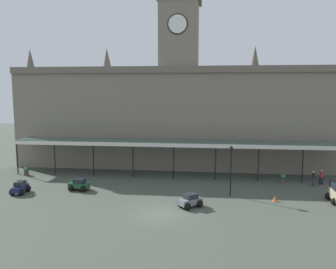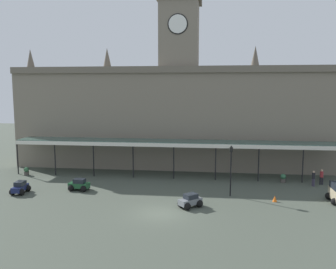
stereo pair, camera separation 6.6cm
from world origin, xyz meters
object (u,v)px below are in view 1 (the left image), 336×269
(pedestrian_crossing_forecourt, at_px, (313,178))
(planter_near_kerb, at_px, (283,178))
(car_green_sedan, at_px, (79,185))
(traffic_cone, at_px, (275,199))
(car_navy_sedan, at_px, (20,188))
(pedestrian_near_entrance, at_px, (321,176))
(planter_forecourt_centre, at_px, (26,171))
(victorian_lamppost, at_px, (231,165))
(car_grey_sedan, at_px, (190,202))

(pedestrian_crossing_forecourt, xyz_separation_m, planter_near_kerb, (-2.84, 1.20, -0.42))
(car_green_sedan, height_order, traffic_cone, car_green_sedan)
(car_navy_sedan, xyz_separation_m, pedestrian_near_entrance, (30.39, 6.72, 0.41))
(pedestrian_crossing_forecourt, distance_m, planter_forecourt_centre, 32.52)
(traffic_cone, bearing_deg, car_green_sedan, 175.90)
(traffic_cone, height_order, planter_near_kerb, planter_near_kerb)
(victorian_lamppost, bearing_deg, traffic_cone, -18.34)
(pedestrian_near_entrance, xyz_separation_m, planter_near_kerb, (-3.88, 0.45, -0.42))
(pedestrian_near_entrance, height_order, planter_forecourt_centre, pedestrian_near_entrance)
(car_grey_sedan, xyz_separation_m, planter_forecourt_centre, (-20.00, 9.11, -0.01))
(car_navy_sedan, bearing_deg, car_grey_sedan, -7.24)
(car_navy_sedan, height_order, planter_near_kerb, car_navy_sedan)
(car_green_sedan, bearing_deg, victorian_lamppost, -0.22)
(traffic_cone, bearing_deg, car_grey_sedan, -162.30)
(car_green_sedan, distance_m, traffic_cone, 19.06)
(car_grey_sedan, height_order, pedestrian_crossing_forecourt, pedestrian_crossing_forecourt)
(traffic_cone, relative_size, planter_forecourt_centre, 0.58)
(car_green_sedan, xyz_separation_m, planter_forecourt_centre, (-8.56, 5.33, -0.01))
(car_grey_sedan, distance_m, pedestrian_near_entrance, 16.19)
(pedestrian_crossing_forecourt, distance_m, planter_near_kerb, 3.11)
(car_navy_sedan, xyz_separation_m, victorian_lamppost, (20.47, 1.58, 2.53))
(pedestrian_crossing_forecourt, relative_size, traffic_cone, 3.00)
(pedestrian_near_entrance, distance_m, planter_forecourt_centre, 33.55)
(car_grey_sedan, distance_m, pedestrian_crossing_forecourt, 14.91)
(car_grey_sedan, distance_m, planter_near_kerb, 13.41)
(pedestrian_crossing_forecourt, distance_m, victorian_lamppost, 10.13)
(planter_near_kerb, bearing_deg, planter_forecourt_centre, -179.62)
(car_grey_sedan, height_order, traffic_cone, car_grey_sedan)
(car_green_sedan, height_order, planter_forecourt_centre, car_green_sedan)
(car_grey_sedan, height_order, planter_near_kerb, car_grey_sedan)
(car_green_sedan, distance_m, pedestrian_near_entrance, 25.50)
(car_navy_sedan, xyz_separation_m, traffic_cone, (24.41, 0.27, -0.22))
(car_grey_sedan, xyz_separation_m, car_green_sedan, (-11.45, 3.77, 0.00))
(car_green_sedan, relative_size, planter_near_kerb, 2.20)
(car_green_sedan, height_order, victorian_lamppost, victorian_lamppost)
(planter_forecourt_centre, bearing_deg, pedestrian_near_entrance, -0.43)
(car_navy_sedan, xyz_separation_m, planter_near_kerb, (26.50, 7.16, -0.01))
(planter_forecourt_centre, distance_m, planter_near_kerb, 29.66)
(car_green_sedan, bearing_deg, pedestrian_crossing_forecourt, 10.26)
(planter_forecourt_centre, xyz_separation_m, planter_near_kerb, (29.66, 0.20, 0.00))
(planter_forecourt_centre, bearing_deg, planter_near_kerb, 0.38)
(car_navy_sedan, bearing_deg, car_green_sedan, 16.84)
(victorian_lamppost, xyz_separation_m, traffic_cone, (3.93, -1.30, -2.75))
(car_navy_sedan, height_order, car_green_sedan, same)
(car_green_sedan, bearing_deg, planter_near_kerb, 14.68)
(car_grey_sedan, height_order, planter_forecourt_centre, car_grey_sedan)
(victorian_lamppost, distance_m, traffic_cone, 4.97)
(car_navy_sedan, relative_size, car_grey_sedan, 0.94)
(traffic_cone, relative_size, planter_near_kerb, 0.58)
(planter_forecourt_centre, bearing_deg, car_grey_sedan, -24.48)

